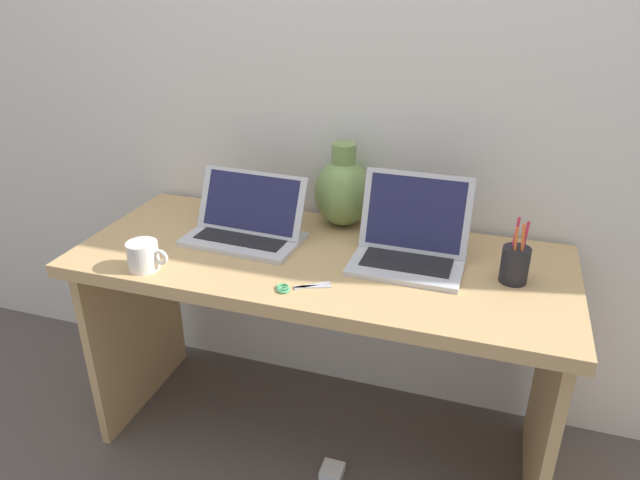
{
  "coord_description": "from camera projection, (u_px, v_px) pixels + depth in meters",
  "views": [
    {
      "loc": [
        0.47,
        -1.44,
        1.48
      ],
      "look_at": [
        0.0,
        0.0,
        0.76
      ],
      "focal_mm": 32.42,
      "sensor_mm": 36.0,
      "label": 1
    }
  ],
  "objects": [
    {
      "name": "ground_plane",
      "position": [
        320.0,
        436.0,
        2.01
      ],
      "size": [
        6.0,
        6.0,
        0.0
      ],
      "primitive_type": "plane",
      "color": "#564C47"
    },
    {
      "name": "back_wall",
      "position": [
        354.0,
        66.0,
        1.78
      ],
      "size": [
        4.4,
        0.04,
        2.4
      ],
      "primitive_type": "cube",
      "color": "silver",
      "rests_on": "ground"
    },
    {
      "name": "desk",
      "position": [
        320.0,
        299.0,
        1.77
      ],
      "size": [
        1.45,
        0.6,
        0.71
      ],
      "color": "tan",
      "rests_on": "ground"
    },
    {
      "name": "laptop_left",
      "position": [
        247.0,
        222.0,
        1.79
      ],
      "size": [
        0.36,
        0.23,
        0.2
      ],
      "color": "silver",
      "rests_on": "desk"
    },
    {
      "name": "laptop_right",
      "position": [
        411.0,
        239.0,
        1.65
      ],
      "size": [
        0.32,
        0.25,
        0.24
      ],
      "color": "silver",
      "rests_on": "desk"
    },
    {
      "name": "green_vase",
      "position": [
        343.0,
        191.0,
        1.86
      ],
      "size": [
        0.19,
        0.19,
        0.27
      ],
      "color": "#75934C",
      "rests_on": "desk"
    },
    {
      "name": "coffee_mug",
      "position": [
        144.0,
        256.0,
        1.61
      ],
      "size": [
        0.12,
        0.09,
        0.08
      ],
      "color": "white",
      "rests_on": "desk"
    },
    {
      "name": "pen_cup",
      "position": [
        515.0,
        264.0,
        1.54
      ],
      "size": [
        0.07,
        0.07,
        0.18
      ],
      "color": "black",
      "rests_on": "desk"
    },
    {
      "name": "scissors",
      "position": [
        294.0,
        288.0,
        1.53
      ],
      "size": [
        0.14,
        0.1,
        0.01
      ],
      "color": "#B7B7BC",
      "rests_on": "desk"
    },
    {
      "name": "power_brick",
      "position": [
        332.0,
        471.0,
        1.85
      ],
      "size": [
        0.07,
        0.07,
        0.03
      ],
      "primitive_type": "cube",
      "color": "white",
      "rests_on": "ground"
    }
  ]
}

